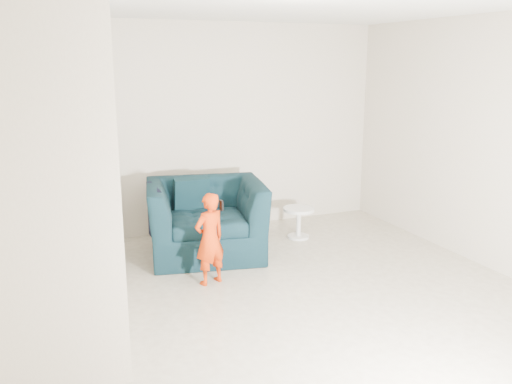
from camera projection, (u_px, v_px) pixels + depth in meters
floor at (292, 315)px, 4.85m from camera, size 5.50×5.50×0.00m
back_wall at (200, 129)px, 7.00m from camera, size 5.00×0.00×5.00m
armchair at (206, 219)px, 6.28m from camera, size 1.52×1.39×0.86m
toddler at (210, 239)px, 5.43m from camera, size 0.40×0.33×0.95m
side_table at (299, 218)px, 6.89m from camera, size 0.40×0.40×0.40m
staircase at (41, 222)px, 4.38m from camera, size 1.02×3.03×3.62m
cushion at (191, 194)px, 6.46m from camera, size 0.42×0.20×0.41m
throw at (155, 214)px, 6.08m from camera, size 0.06×0.56×0.63m
phone at (221, 205)px, 5.34m from camera, size 0.03×0.05×0.10m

